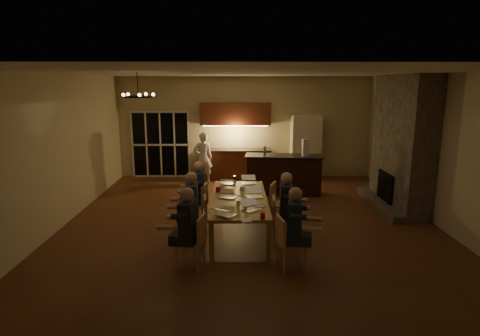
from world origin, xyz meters
name	(u,v)px	position (x,y,z in m)	size (l,w,h in m)	color
floor	(250,223)	(0.00, 0.00, 0.00)	(9.00, 9.00, 0.00)	brown
back_wall	(245,127)	(0.00, 4.52, 1.60)	(8.00, 0.04, 3.20)	beige
left_wall	(58,152)	(-4.02, 0.00, 1.60)	(0.04, 9.00, 3.20)	beige
right_wall	(440,151)	(4.02, 0.00, 1.60)	(0.04, 9.00, 3.20)	beige
ceiling	(250,72)	(0.00, 0.00, 3.22)	(8.00, 9.00, 0.04)	white
french_doors	(161,145)	(-2.70, 4.47, 1.05)	(1.86, 0.08, 2.10)	black
fireplace	(402,142)	(3.70, 1.20, 1.60)	(0.58, 2.50, 3.20)	#686052
kitchenette	(235,141)	(-0.30, 4.20, 1.20)	(2.24, 0.68, 2.40)	#602B1B
refrigerator	(305,148)	(1.90, 4.15, 1.00)	(0.90, 0.68, 2.00)	beige
dining_table	(239,215)	(-0.23, -0.55, 0.38)	(1.10, 2.71, 0.75)	tan
bar_island	(284,175)	(1.01, 2.36, 0.54)	(2.09, 0.68, 1.08)	black
chair_left_near	(190,242)	(-1.06, -2.08, 0.45)	(0.44, 0.44, 0.89)	tan
chair_left_mid	(195,220)	(-1.09, -0.99, 0.45)	(0.44, 0.44, 0.89)	tan
chair_left_far	(196,204)	(-1.16, 0.01, 0.45)	(0.44, 0.44, 0.89)	tan
chair_right_near	(292,243)	(0.61, -2.15, 0.45)	(0.44, 0.44, 0.89)	tan
chair_right_mid	(284,220)	(0.61, -1.05, 0.45)	(0.44, 0.44, 0.89)	tan
chair_right_far	(282,204)	(0.69, -0.01, 0.45)	(0.44, 0.44, 0.89)	tan
person_left_near	(188,229)	(-1.08, -2.13, 0.69)	(0.60, 0.60, 1.38)	#22242C
person_right_near	(294,228)	(0.65, -2.14, 0.69)	(0.60, 0.60, 1.38)	navy
person_left_mid	(192,207)	(-1.14, -1.00, 0.69)	(0.60, 0.60, 1.38)	#343A3E
person_right_mid	(286,208)	(0.64, -1.06, 0.69)	(0.60, 0.60, 1.38)	#22242C
person_left_far	(199,193)	(-1.08, 0.01, 0.69)	(0.60, 0.60, 1.38)	navy
standing_person	(203,158)	(-1.28, 3.60, 0.78)	(0.57, 0.37, 1.56)	white
chandelier	(138,97)	(-2.13, -0.64, 2.75)	(0.60, 0.60, 0.03)	black
laptop_a	(226,209)	(-0.48, -1.65, 0.86)	(0.32, 0.28, 0.23)	silver
laptop_b	(252,204)	(-0.01, -1.36, 0.86)	(0.32, 0.28, 0.23)	silver
laptop_c	(228,192)	(-0.47, -0.56, 0.86)	(0.32, 0.28, 0.23)	silver
laptop_d	(255,192)	(0.08, -0.55, 0.86)	(0.32, 0.28, 0.23)	silver
laptop_e	(228,179)	(-0.48, 0.54, 0.86)	(0.32, 0.28, 0.23)	silver
laptop_f	(249,179)	(-0.01, 0.56, 0.86)	(0.32, 0.28, 0.23)	silver
mug_front	(238,203)	(-0.26, -1.08, 0.80)	(0.07, 0.07, 0.10)	silver
mug_mid	(242,188)	(-0.17, -0.03, 0.80)	(0.09, 0.09, 0.10)	silver
mug_back	(222,186)	(-0.60, 0.18, 0.80)	(0.09, 0.09, 0.10)	silver
redcup_near	(263,216)	(0.15, -1.85, 0.81)	(0.08, 0.08, 0.12)	red
redcup_mid	(218,190)	(-0.67, -0.16, 0.81)	(0.10, 0.10, 0.12)	red
can_silver	(245,206)	(-0.14, -1.33, 0.81)	(0.07, 0.07, 0.12)	#B2B2B7
can_cola	(234,178)	(-0.33, 0.83, 0.81)	(0.07, 0.07, 0.12)	#3F0F0C
plate_near	(259,206)	(0.12, -1.16, 0.76)	(0.22, 0.22, 0.02)	silver
plate_left	(224,212)	(-0.51, -1.52, 0.76)	(0.25, 0.25, 0.02)	silver
plate_far	(257,187)	(0.17, 0.22, 0.76)	(0.24, 0.24, 0.02)	silver
notepad	(246,220)	(-0.14, -1.92, 0.76)	(0.16, 0.22, 0.01)	white
bar_bottle	(265,150)	(0.50, 2.47, 1.20)	(0.07, 0.07, 0.24)	#99999E
bar_blender	(305,148)	(1.55, 2.24, 1.31)	(0.14, 0.14, 0.45)	silver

